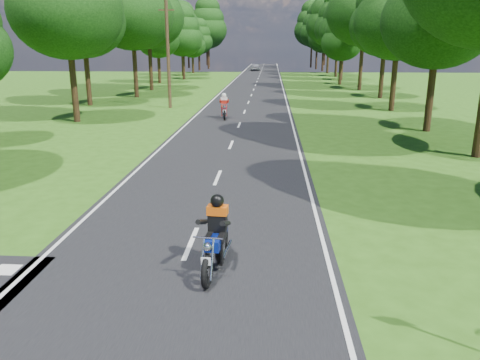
{
  "coord_description": "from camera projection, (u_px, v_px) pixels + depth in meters",
  "views": [
    {
      "loc": [
        1.93,
        -8.65,
        4.76
      ],
      "look_at": [
        1.1,
        4.0,
        1.1
      ],
      "focal_mm": 35.0,
      "sensor_mm": 36.0,
      "label": 1
    }
  ],
  "objects": [
    {
      "name": "treeline",
      "position": [
        269.0,
        19.0,
        64.94
      ],
      "size": [
        40.0,
        115.35,
        14.78
      ],
      "color": "black",
      "rests_on": "ground"
    },
    {
      "name": "main_road",
      "position": [
        255.0,
        85.0,
        57.66
      ],
      "size": [
        7.0,
        140.0,
        0.02
      ],
      "primitive_type": "cube",
      "color": "black",
      "rests_on": "ground"
    },
    {
      "name": "road_markings",
      "position": [
        254.0,
        86.0,
        55.87
      ],
      "size": [
        7.4,
        140.0,
        0.01
      ],
      "color": "silver",
      "rests_on": "main_road"
    },
    {
      "name": "rider_near_blue",
      "position": [
        215.0,
        234.0,
        10.08
      ],
      "size": [
        0.86,
        2.05,
        1.66
      ],
      "primitive_type": null,
      "rotation": [
        0.0,
        0.0,
        -0.1
      ],
      "color": "#0D2394",
      "rests_on": "main_road"
    },
    {
      "name": "rider_far_red",
      "position": [
        224.0,
        106.0,
        31.27
      ],
      "size": [
        0.91,
        2.08,
        1.68
      ],
      "primitive_type": null,
      "rotation": [
        0.0,
        0.0,
        0.12
      ],
      "color": "#B80E19",
      "rests_on": "main_road"
    },
    {
      "name": "ground",
      "position": [
        175.0,
        283.0,
        9.73
      ],
      "size": [
        160.0,
        160.0,
        0.0
      ],
      "primitive_type": "plane",
      "color": "#2A5212",
      "rests_on": "ground"
    },
    {
      "name": "distant_car",
      "position": [
        255.0,
        67.0,
        90.64
      ],
      "size": [
        1.72,
        4.22,
        1.43
      ],
      "primitive_type": "imported",
      "rotation": [
        0.0,
        0.0,
        -0.01
      ],
      "color": "#A6A7AD",
      "rests_on": "main_road"
    },
    {
      "name": "telegraph_pole",
      "position": [
        168.0,
        55.0,
        35.82
      ],
      "size": [
        1.2,
        0.26,
        8.0
      ],
      "color": "#382616",
      "rests_on": "ground"
    }
  ]
}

